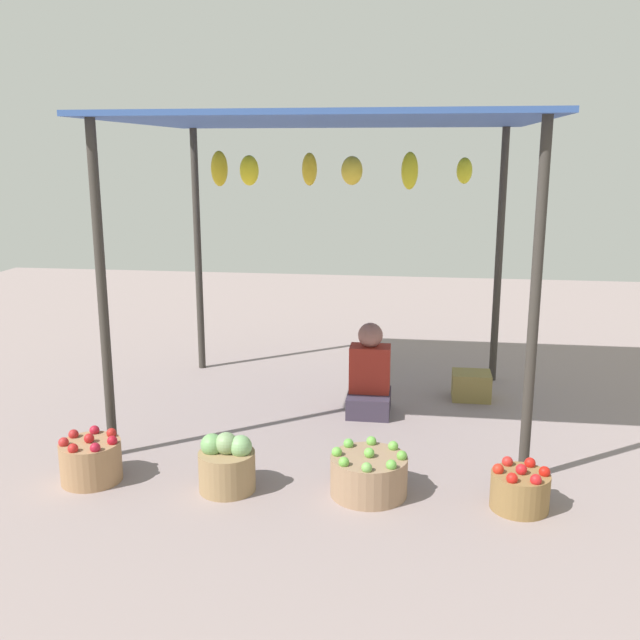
# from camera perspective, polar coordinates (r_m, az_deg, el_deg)

# --- Properties ---
(ground_plane) EXTENTS (14.00, 14.00, 0.00)m
(ground_plane) POSITION_cam_1_polar(r_m,az_deg,el_deg) (6.21, 0.76, -7.30)
(ground_plane) COLOR gray
(market_stall_structure) EXTENTS (3.24, 2.52, 2.44)m
(market_stall_structure) POSITION_cam_1_polar(r_m,az_deg,el_deg) (5.82, 0.75, 13.94)
(market_stall_structure) COLOR #38332D
(market_stall_structure) RESTS_ON ground
(vendor_person) EXTENTS (0.36, 0.44, 0.78)m
(vendor_person) POSITION_cam_1_polar(r_m,az_deg,el_deg) (6.13, 3.96, -4.67)
(vendor_person) COLOR #372F3F
(vendor_person) RESTS_ON ground
(basket_red_apples) EXTENTS (0.41, 0.41, 0.34)m
(basket_red_apples) POSITION_cam_1_polar(r_m,az_deg,el_deg) (5.17, -17.77, -10.57)
(basket_red_apples) COLOR #9F7651
(basket_red_apples) RESTS_ON ground
(basket_cabbages) EXTENTS (0.37, 0.37, 0.40)m
(basket_cabbages) POSITION_cam_1_polar(r_m,az_deg,el_deg) (4.84, -7.42, -11.39)
(basket_cabbages) COLOR #997952
(basket_cabbages) RESTS_ON ground
(basket_green_apples) EXTENTS (0.50, 0.50, 0.32)m
(basket_green_apples) POSITION_cam_1_polar(r_m,az_deg,el_deg) (4.77, 3.90, -12.15)
(basket_green_apples) COLOR #99775A
(basket_green_apples) RESTS_ON ground
(basket_red_tomatoes) EXTENTS (0.36, 0.36, 0.30)m
(basket_red_tomatoes) POSITION_cam_1_polar(r_m,az_deg,el_deg) (4.76, 15.62, -12.85)
(basket_red_tomatoes) COLOR olive
(basket_red_tomatoes) RESTS_ON ground
(wooden_crate_near_vendor) EXTENTS (0.34, 0.28, 0.25)m
(wooden_crate_near_vendor) POSITION_cam_1_polar(r_m,az_deg,el_deg) (6.63, 11.94, -5.13)
(wooden_crate_near_vendor) COLOR olive
(wooden_crate_near_vendor) RESTS_ON ground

